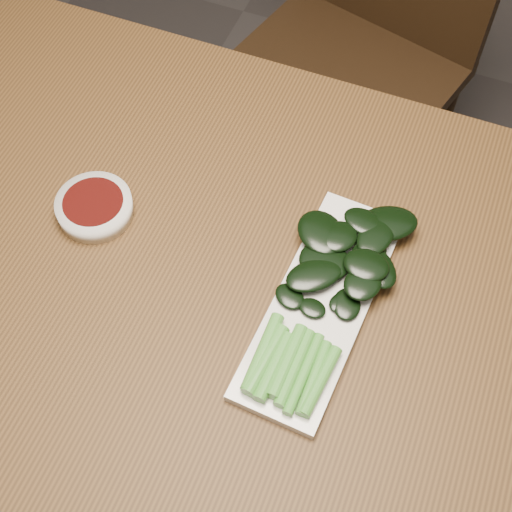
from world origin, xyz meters
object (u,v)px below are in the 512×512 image
object	(u,v)px
chair_far	(356,44)
gai_lan	(332,283)
table	(242,306)
serving_plate	(321,304)
sauce_bowl	(95,207)

from	to	relation	value
chair_far	gai_lan	bearing A→B (deg)	-62.21
table	chair_far	size ratio (longest dim) A/B	1.57
chair_far	gai_lan	size ratio (longest dim) A/B	2.60
serving_plate	table	bearing A→B (deg)	-178.37
chair_far	serving_plate	bearing A→B (deg)	-62.98
chair_far	sauce_bowl	xyz separation A→B (m)	(-0.18, -0.75, 0.28)
table	sauce_bowl	distance (m)	0.25
table	chair_far	distance (m)	0.81
table	serving_plate	xyz separation A→B (m)	(0.11, 0.00, 0.08)
chair_far	serving_plate	world-z (taller)	chair_far
sauce_bowl	serving_plate	size ratio (longest dim) A/B	0.31
sauce_bowl	chair_far	bearing A→B (deg)	76.82
sauce_bowl	gai_lan	bearing A→B (deg)	0.13
table	sauce_bowl	bearing A→B (deg)	173.50
serving_plate	gai_lan	xyz separation A→B (m)	(0.01, 0.02, 0.02)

